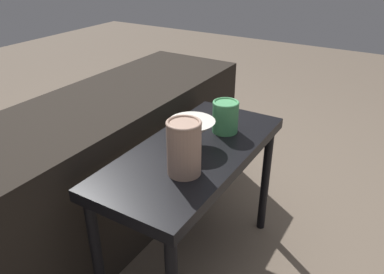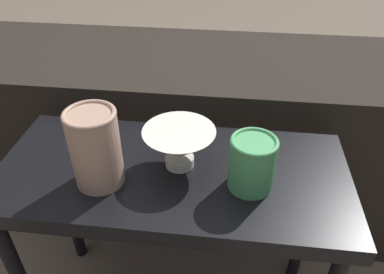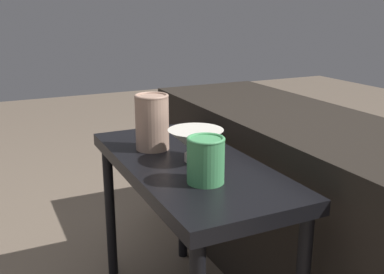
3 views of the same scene
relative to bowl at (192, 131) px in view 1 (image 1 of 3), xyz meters
name	(u,v)px [view 1 (image 1 of 3)]	position (x,y,z in m)	size (l,w,h in m)	color
ground_plane	(194,265)	(-0.02, -0.02, -0.61)	(8.00, 8.00, 0.00)	#6B5B4C
table	(194,166)	(-0.02, -0.02, -0.13)	(0.80, 0.36, 0.55)	black
couch_backdrop	(99,170)	(-0.02, 0.46, -0.30)	(1.66, 0.50, 0.61)	black
bowl	(192,131)	(0.00, 0.00, 0.00)	(0.16, 0.16, 0.09)	silver
vase_textured_left	(184,147)	(-0.16, -0.07, 0.03)	(0.11, 0.11, 0.17)	tan
vase_colorful_right	(225,116)	(0.16, -0.05, 0.01)	(0.10, 0.10, 0.12)	#47995B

